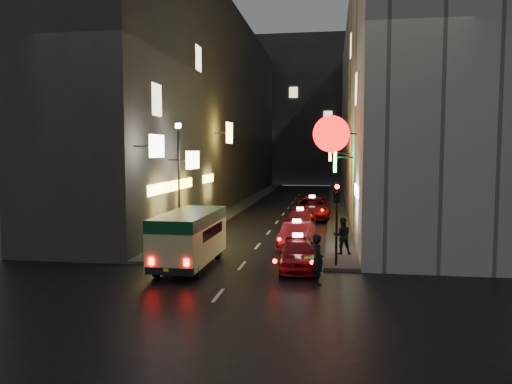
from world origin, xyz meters
The scene contains 15 objects.
ground centered at (0.00, 0.00, 0.00)m, with size 120.00×120.00×0.00m, color black.
building_left centered at (-8.00, 33.99, 9.00)m, with size 7.43×52.00×18.00m.
building_right centered at (8.00, 33.99, 9.00)m, with size 8.22×52.00×18.00m.
building_far centered at (0.00, 66.00, 11.00)m, with size 30.00×10.00×22.00m, color #36353B.
sidewalk_left centered at (-4.25, 34.00, 0.07)m, with size 1.50×52.00×0.15m, color #43413E.
sidewalk_right centered at (4.25, 34.00, 0.07)m, with size 1.50×52.00×0.15m, color #43413E.
minibus centered at (-2.12, 7.84, 1.48)m, with size 1.97×5.48×2.35m.
taxi_near centered at (2.41, 8.24, 0.79)m, with size 2.50×5.11×1.74m.
taxi_second centered at (2.02, 13.04, 0.74)m, with size 2.47×4.87×1.66m.
taxi_third centered at (1.82, 18.70, 0.74)m, with size 2.13×4.74×1.65m.
taxi_far centered at (2.33, 24.30, 0.91)m, with size 2.39×5.72×1.98m.
pedestrian_crossing centered at (3.30, 5.92, 1.06)m, with size 0.70×0.45×2.12m, color black.
pedestrian_sidewalk centered at (4.29, 10.92, 1.13)m, with size 0.73×0.46×1.95m, color black.
traffic_light centered at (4.00, 8.47, 2.69)m, with size 0.26×0.43×3.50m.
lamp_post centered at (-4.20, 13.00, 3.72)m, with size 0.28×0.28×6.22m.
Camera 1 is at (3.83, -12.28, 4.89)m, focal length 35.00 mm.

